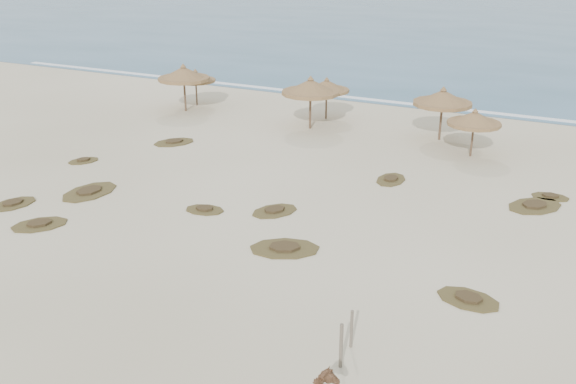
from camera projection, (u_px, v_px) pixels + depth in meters
name	position (u px, v px, depth m)	size (l,w,h in m)	color
ground	(193.00, 265.00, 22.42)	(160.00, 160.00, 0.00)	beige
ocean	(512.00, 23.00, 84.93)	(200.00, 100.00, 0.01)	#24546E
foam_line	(406.00, 104.00, 44.09)	(70.00, 0.60, 0.01)	white
palapa_0	(196.00, 77.00, 42.97)	(2.67, 2.67, 2.50)	brown
palapa_1	(184.00, 74.00, 41.41)	(4.39, 4.39, 3.12)	brown
palapa_2	(327.00, 86.00, 39.71)	(3.47, 3.47, 2.66)	brown
palapa_3	(311.00, 88.00, 37.52)	(3.71, 3.71, 3.19)	brown
palapa_4	(443.00, 98.00, 35.44)	(3.85, 3.85, 3.06)	brown
palapa_5	(474.00, 119.00, 32.85)	(3.05, 3.05, 2.58)	brown
fence_post_near	(341.00, 346.00, 16.90)	(0.10, 0.10, 1.33)	#6D6352
fence_post_far	(351.00, 329.00, 17.76)	(0.09, 0.09, 1.18)	#6D6352
scrub_0	(13.00, 204.00, 27.48)	(1.82, 2.29, 0.16)	brown
scrub_1	(89.00, 192.00, 28.78)	(2.09, 2.96, 0.16)	brown
scrub_2	(205.00, 209.00, 26.89)	(1.84, 1.36, 0.16)	brown
scrub_3	(275.00, 211.00, 26.77)	(2.21, 2.45, 0.16)	brown
scrub_4	(468.00, 299.00, 20.27)	(2.23, 1.63, 0.16)	brown
scrub_5	(535.00, 206.00, 27.27)	(2.91, 3.08, 0.16)	brown
scrub_6	(174.00, 142.00, 35.71)	(2.55, 2.73, 0.16)	brown
scrub_7	(391.00, 179.00, 30.23)	(1.34, 2.00, 0.16)	brown
scrub_8	(83.00, 161.00, 32.76)	(1.67, 1.84, 0.16)	brown
scrub_9	(285.00, 248.00, 23.56)	(3.09, 2.65, 0.16)	brown
scrub_10	(550.00, 197.00, 28.22)	(1.68, 1.16, 0.16)	brown
scrub_11	(39.00, 224.00, 25.51)	(2.50, 2.57, 0.16)	brown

